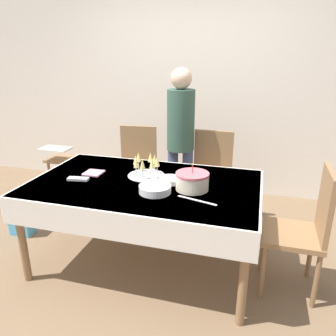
# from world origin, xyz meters

# --- Properties ---
(ground_plane) EXTENTS (12.00, 12.00, 0.00)m
(ground_plane) POSITION_xyz_m (0.00, 0.00, 0.00)
(ground_plane) COLOR brown
(wall_back) EXTENTS (8.00, 0.05, 2.70)m
(wall_back) POSITION_xyz_m (0.00, 1.80, 1.35)
(wall_back) COLOR silver
(wall_back) RESTS_ON ground_plane
(dining_table) EXTENTS (1.82, 1.11, 0.75)m
(dining_table) POSITION_xyz_m (0.00, 0.00, 0.65)
(dining_table) COLOR silver
(dining_table) RESTS_ON ground_plane
(dining_chair_far_left) EXTENTS (0.45, 0.45, 0.98)m
(dining_chair_far_left) POSITION_xyz_m (-0.41, 0.87, 0.54)
(dining_chair_far_left) COLOR olive
(dining_chair_far_left) RESTS_ON ground_plane
(dining_chair_far_right) EXTENTS (0.43, 0.43, 0.98)m
(dining_chair_far_right) POSITION_xyz_m (0.41, 0.87, 0.54)
(dining_chair_far_right) COLOR olive
(dining_chair_far_right) RESTS_ON ground_plane
(dining_chair_right_end) EXTENTS (0.42, 0.42, 0.98)m
(dining_chair_right_end) POSITION_xyz_m (1.23, -0.00, 0.54)
(dining_chair_right_end) COLOR olive
(dining_chair_right_end) RESTS_ON ground_plane
(birthday_cake) EXTENTS (0.25, 0.25, 0.21)m
(birthday_cake) POSITION_xyz_m (0.40, -0.03, 0.81)
(birthday_cake) COLOR beige
(birthday_cake) RESTS_ON dining_table
(champagne_tray) EXTENTS (0.31, 0.31, 0.18)m
(champagne_tray) POSITION_xyz_m (-0.03, 0.14, 0.84)
(champagne_tray) COLOR silver
(champagne_tray) RESTS_ON dining_table
(plate_stack_main) EXTENTS (0.24, 0.24, 0.06)m
(plate_stack_main) POSITION_xyz_m (0.14, -0.17, 0.77)
(plate_stack_main) COLOR white
(plate_stack_main) RESTS_ON dining_table
(plate_stack_dessert) EXTENTS (0.17, 0.17, 0.04)m
(plate_stack_dessert) POSITION_xyz_m (0.20, 0.05, 0.77)
(plate_stack_dessert) COLOR white
(plate_stack_dessert) RESTS_ON dining_table
(cake_knife) EXTENTS (0.29, 0.10, 0.00)m
(cake_knife) POSITION_xyz_m (0.47, -0.22, 0.75)
(cake_knife) COLOR silver
(cake_knife) RESTS_ON dining_table
(fork_pile) EXTENTS (0.18, 0.08, 0.02)m
(fork_pile) POSITION_xyz_m (-0.53, -0.10, 0.76)
(fork_pile) COLOR silver
(fork_pile) RESTS_ON dining_table
(napkin_pile) EXTENTS (0.15, 0.15, 0.01)m
(napkin_pile) POSITION_xyz_m (-0.49, 0.07, 0.75)
(napkin_pile) COLOR pink
(napkin_pile) RESTS_ON dining_table
(person_standing) EXTENTS (0.28, 0.28, 1.59)m
(person_standing) POSITION_xyz_m (0.07, 0.91, 0.96)
(person_standing) COLOR #3F4C72
(person_standing) RESTS_ON ground_plane
(high_chair) EXTENTS (0.33, 0.35, 0.71)m
(high_chair) POSITION_xyz_m (-1.35, 0.86, 0.48)
(high_chair) COLOR olive
(high_chair) RESTS_ON ground_plane
(gift_bag) EXTENTS (0.22, 0.13, 0.30)m
(gift_bag) POSITION_xyz_m (-1.35, 0.11, 0.15)
(gift_bag) COLOR #4CA5D8
(gift_bag) RESTS_ON ground_plane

